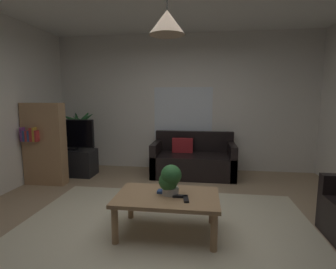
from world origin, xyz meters
TOP-DOWN VIEW (x-y plane):
  - floor at (0.00, 0.00)m, footprint 5.27×5.18m
  - rug at (0.00, -0.20)m, footprint 3.43×2.85m
  - wall_back at (0.00, 2.62)m, footprint 5.39×0.06m
  - window_pane at (0.00, 2.59)m, footprint 1.19×0.01m
  - couch_under_window at (0.24, 2.13)m, footprint 1.55×0.80m
  - coffee_table at (0.04, -0.06)m, footprint 1.12×0.70m
  - book_on_table_0 at (-0.02, 0.01)m, footprint 0.12×0.10m
  - remote_on_table_0 at (0.25, -0.17)m, footprint 0.07×0.17m
  - remote_on_table_1 at (0.19, -0.10)m, footprint 0.16×0.06m
  - potted_plant_on_table at (0.07, -0.05)m, footprint 0.25×0.23m
  - tv_stand at (-2.09, 1.84)m, footprint 0.90×0.44m
  - tv at (-2.09, 1.82)m, footprint 0.95×0.16m
  - potted_palm_corner at (-2.11, 2.30)m, footprint 0.72×0.91m
  - bookshelf_corner at (-2.27, 1.29)m, footprint 0.70×0.31m
  - pendant_lamp at (0.04, -0.06)m, footprint 0.37×0.37m

SIDE VIEW (x-z plane):
  - floor at x=0.00m, z-range -0.02..0.00m
  - rug at x=0.00m, z-range 0.00..0.01m
  - tv_stand at x=-2.09m, z-range 0.00..0.50m
  - couch_under_window at x=0.24m, z-range -0.13..0.69m
  - coffee_table at x=0.04m, z-range 0.15..0.59m
  - remote_on_table_0 at x=0.25m, z-range 0.43..0.46m
  - remote_on_table_1 at x=0.19m, z-range 0.43..0.46m
  - book_on_table_0 at x=-0.02m, z-range 0.43..0.46m
  - potted_palm_corner at x=-2.11m, z-range -0.09..1.19m
  - potted_plant_on_table at x=0.07m, z-range 0.44..0.78m
  - bookshelf_corner at x=-2.27m, z-range 0.01..1.41m
  - tv at x=-2.09m, z-range 0.51..1.09m
  - window_pane at x=0.00m, z-range 0.62..1.70m
  - wall_back at x=0.00m, z-range 0.00..2.76m
  - pendant_lamp at x=0.04m, z-range 1.90..2.55m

